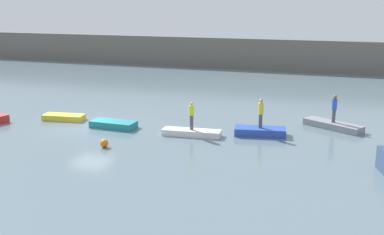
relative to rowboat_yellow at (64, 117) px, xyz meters
name	(u,v)px	position (x,y,z in m)	size (l,w,h in m)	color
ground_plane	(90,126)	(2.48, -0.81, -0.19)	(120.00, 120.00, 0.00)	slate
embankment_wall	(212,52)	(2.48, 27.55, 1.58)	(80.00, 1.20, 3.53)	#666056
rowboat_yellow	(64,117)	(0.00, 0.00, 0.00)	(2.79, 1.05, 0.37)	gold
rowboat_teal	(113,124)	(4.13, -0.72, 0.03)	(2.89, 1.24, 0.43)	teal
rowboat_white	(192,133)	(9.44, -0.88, 0.00)	(3.53, 0.92, 0.37)	white
rowboat_blue	(260,132)	(13.34, 0.48, 0.05)	(3.03, 1.19, 0.47)	#2B4CAD
rowboat_grey	(333,125)	(17.44, 3.47, 0.02)	(3.80, 1.05, 0.41)	gray
person_yellow_shirt	(261,112)	(13.34, 0.48, 1.27)	(0.32, 0.32, 1.77)	#4C4C56
person_blue_shirt	(334,107)	(17.44, 3.47, 1.21)	(0.32, 0.32, 1.76)	#4C4C56
person_hiviz_shirt	(192,114)	(9.44, -0.88, 1.13)	(0.32, 0.32, 1.70)	#4C4C56
mooring_buoy	(104,143)	(5.58, -4.56, 0.04)	(0.46, 0.46, 0.46)	orange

